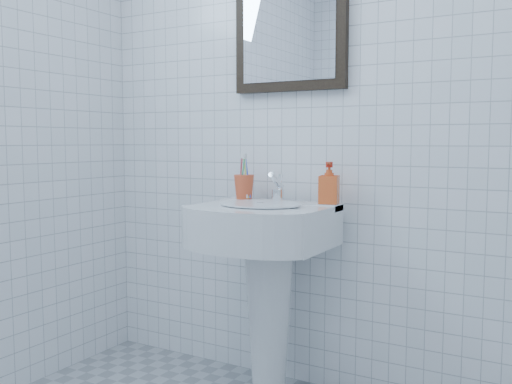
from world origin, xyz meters
The scene contains 6 objects.
wall_back centered at (0.00, 1.20, 1.25)m, with size 2.20×0.02×2.50m, color white.
washbasin centered at (-0.16, 0.98, 0.53)m, with size 0.52×0.38×0.80m.
faucet centered at (-0.16, 1.08, 0.84)m, with size 0.05×0.11×0.12m.
toothbrush_cup centered at (-0.33, 1.10, 0.84)m, with size 0.09×0.09×0.10m, color #D84C29, non-canonical shape.
soap_dispenser centered at (0.05, 1.10, 0.87)m, with size 0.07×0.08×0.16m, color red.
wall_mirror centered at (-0.16, 1.18, 1.55)m, with size 0.50×0.04×0.62m.
Camera 1 is at (0.91, -0.96, 1.03)m, focal length 40.00 mm.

